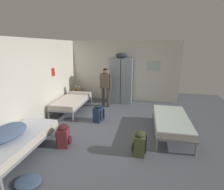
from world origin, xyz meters
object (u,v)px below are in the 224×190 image
object	(u,v)px
backpack_maroon	(64,136)
clothes_pile_denim	(28,182)
person_traveler	(106,84)
lotion_bottle	(79,87)
bed_left_front	(18,140)
backpack_olive	(139,143)
bed_right	(171,121)
bedding_heap	(7,133)
backpack_navy	(98,114)
water_bottle	(76,86)
locker_bank	(121,80)
shelf_unit	(78,93)
bed_left_rear	(72,101)

from	to	relation	value
backpack_maroon	clothes_pile_denim	xyz separation A→B (m)	(-0.09, -1.22, -0.22)
person_traveler	lotion_bottle	xyz separation A→B (m)	(-1.30, 0.46, -0.28)
backpack_maroon	clothes_pile_denim	size ratio (longest dim) A/B	1.13
bed_left_front	backpack_olive	xyz separation A→B (m)	(2.56, 0.59, -0.12)
bed_right	backpack_maroon	world-z (taller)	backpack_maroon
bedding_heap	backpack_navy	bearing A→B (deg)	58.43
bedding_heap	water_bottle	xyz separation A→B (m)	(-0.21, 4.06, 0.04)
water_bottle	locker_bank	bearing A→B (deg)	4.76
shelf_unit	water_bottle	bearing A→B (deg)	165.96
bed_right	lotion_bottle	world-z (taller)	lotion_bottle
shelf_unit	backpack_olive	world-z (taller)	shelf_unit
bed_left_rear	clothes_pile_denim	size ratio (longest dim) A/B	3.89
backpack_maroon	backpack_navy	size ratio (longest dim) A/B	1.00
bed_left_rear	backpack_olive	bearing A→B (deg)	-40.56
bed_right	person_traveler	distance (m)	2.89
bed_left_rear	person_traveler	size ratio (longest dim) A/B	1.25
lotion_bottle	backpack_navy	distance (m)	2.33
bed_right	backpack_maroon	distance (m)	2.83
bed_left_front	bedding_heap	world-z (taller)	bedding_heap
water_bottle	backpack_navy	world-z (taller)	water_bottle
bed_left_front	lotion_bottle	distance (m)	3.90
bedding_heap	backpack_maroon	bearing A→B (deg)	36.74
water_bottle	backpack_olive	size ratio (longest dim) A/B	0.35
locker_bank	bed_right	size ratio (longest dim) A/B	1.09
shelf_unit	backpack_maroon	size ratio (longest dim) A/B	1.04
bed_left_front	water_bottle	bearing A→B (deg)	94.77
bed_left_front	bed_left_rear	size ratio (longest dim) A/B	1.00
bed_left_front	backpack_olive	size ratio (longest dim) A/B	3.45
locker_bank	person_traveler	world-z (taller)	locker_bank
locker_bank	backpack_olive	bearing A→B (deg)	-75.30
bedding_heap	backpack_maroon	distance (m)	1.18
bedding_heap	backpack_olive	world-z (taller)	bedding_heap
locker_bank	bed_left_rear	xyz separation A→B (m)	(-1.63, -1.33, -0.59)
bedding_heap	backpack_olive	bearing A→B (deg)	14.68
water_bottle	lotion_bottle	bearing A→B (deg)	-21.80
locker_bank	bed_left_rear	world-z (taller)	locker_bank
backpack_olive	shelf_unit	bearing A→B (deg)	130.06
bed_left_rear	lotion_bottle	world-z (taller)	lotion_bottle
bedding_heap	person_traveler	distance (m)	3.76
person_traveler	water_bottle	xyz separation A→B (m)	(-1.45, 0.52, -0.26)
bed_left_front	backpack_maroon	distance (m)	0.97
bed_left_rear	bedding_heap	world-z (taller)	bedding_heap
bed_left_rear	lotion_bottle	bearing A→B (deg)	99.21
bed_right	bedding_heap	distance (m)	3.93
person_traveler	backpack_navy	bearing A→B (deg)	-86.19
backpack_olive	clothes_pile_denim	size ratio (longest dim) A/B	1.13
shelf_unit	bed_left_rear	xyz separation A→B (m)	(0.25, -1.15, 0.04)
water_bottle	backpack_maroon	xyz separation A→B (m)	(1.11, -3.39, -0.40)
bed_right	bedding_heap	world-z (taller)	bedding_heap
bedding_heap	lotion_bottle	bearing A→B (deg)	90.86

